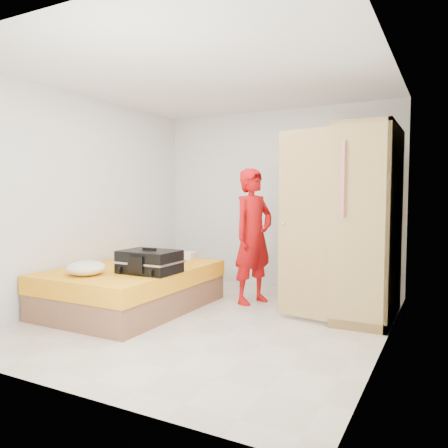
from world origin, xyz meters
The scene contains 7 objects.
room centered at (0.00, 0.00, 1.30)m, with size 4.00×4.02×2.60m.
bed centered at (-1.05, -0.03, 0.25)m, with size 1.42×2.02×0.50m.
wardrobe centered at (1.45, 0.86, 1.00)m, with size 1.16×1.20×2.10m.
person centered at (0.11, 0.90, 0.85)m, with size 0.62×0.40×1.69m, color red.
suitcase centered at (-0.64, -0.24, 0.62)m, with size 0.65×0.49×0.28m.
round_cushion centered at (-1.15, -0.67, 0.58)m, with size 0.41×0.41×0.16m, color silver.
pillow centered at (-0.98, 0.82, 0.55)m, with size 0.50×0.26×0.09m, color silver.
Camera 1 is at (2.31, -4.09, 1.37)m, focal length 35.00 mm.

